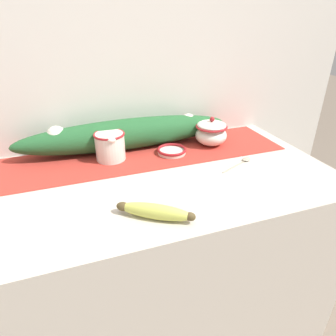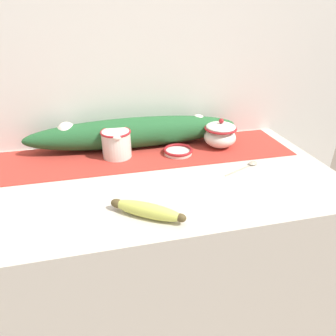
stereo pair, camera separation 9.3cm
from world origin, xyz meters
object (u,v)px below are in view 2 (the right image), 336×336
at_px(sugar_bowl, 220,134).
at_px(spoon, 251,164).
at_px(small_dish, 178,151).
at_px(banana, 147,210).
at_px(cream_pitcher, 116,143).

bearing_deg(sugar_bowl, spoon, -75.07).
relative_size(small_dish, banana, 0.58).
height_order(sugar_bowl, spoon, sugar_bowl).
distance_m(small_dish, banana, 0.40).
bearing_deg(sugar_bowl, banana, -132.65).
xyz_separation_m(small_dish, spoon, (0.23, -0.15, -0.01)).
distance_m(cream_pitcher, banana, 0.40).
xyz_separation_m(small_dish, banana, (-0.18, -0.36, 0.01)).
height_order(banana, spoon, banana).
height_order(small_dish, spoon, small_dish).
distance_m(cream_pitcher, small_dish, 0.23).
xyz_separation_m(cream_pitcher, sugar_bowl, (0.40, -0.00, -0.00)).
distance_m(cream_pitcher, sugar_bowl, 0.40).
bearing_deg(banana, cream_pitcher, 96.71).
relative_size(sugar_bowl, banana, 0.66).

